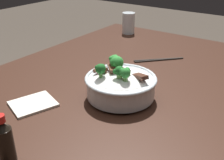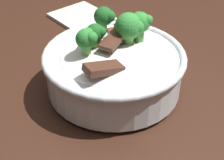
# 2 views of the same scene
# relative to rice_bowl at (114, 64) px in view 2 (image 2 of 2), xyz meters

# --- Properties ---
(dining_table) EXTENTS (1.52, 1.02, 0.77)m
(dining_table) POSITION_rel_rice_bowl_xyz_m (0.08, 0.09, -0.16)
(dining_table) COLOR #381E14
(dining_table) RESTS_ON ground
(rice_bowl) EXTENTS (0.25, 0.25, 0.14)m
(rice_bowl) POSITION_rel_rice_bowl_xyz_m (0.00, 0.00, 0.00)
(rice_bowl) COLOR silver
(rice_bowl) RESTS_ON dining_table
(folded_napkin) EXTENTS (0.17, 0.16, 0.01)m
(folded_napkin) POSITION_rel_rice_bowl_xyz_m (-0.21, 0.21, -0.05)
(folded_napkin) COLOR silver
(folded_napkin) RESTS_ON dining_table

